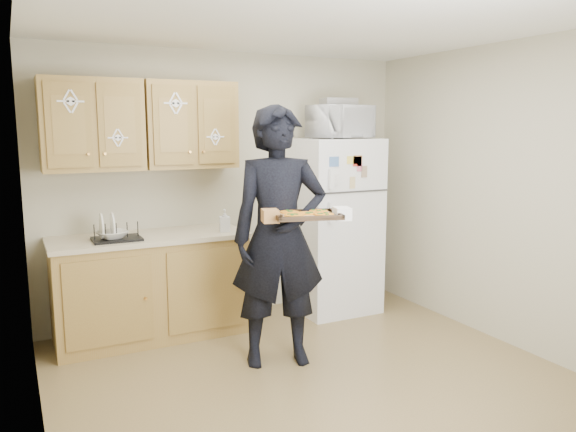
{
  "coord_description": "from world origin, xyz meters",
  "views": [
    {
      "loc": [
        -1.89,
        -3.24,
        1.81
      ],
      "look_at": [
        -0.04,
        0.45,
        1.16
      ],
      "focal_mm": 35.0,
      "sensor_mm": 36.0,
      "label": 1
    }
  ],
  "objects_px": {
    "microwave": "(340,122)",
    "dish_rack": "(116,231)",
    "person": "(279,237)",
    "refrigerator": "(334,225)",
    "baking_tray": "(307,216)"
  },
  "relations": [
    {
      "from": "microwave",
      "to": "dish_rack",
      "type": "relative_size",
      "value": 1.48
    },
    {
      "from": "person",
      "to": "dish_rack",
      "type": "height_order",
      "value": "person"
    },
    {
      "from": "refrigerator",
      "to": "baking_tray",
      "type": "relative_size",
      "value": 3.66
    },
    {
      "from": "refrigerator",
      "to": "baking_tray",
      "type": "bearing_deg",
      "value": -128.49
    },
    {
      "from": "person",
      "to": "dish_rack",
      "type": "xyz_separation_m",
      "value": [
        -1.05,
        0.88,
        -0.01
      ]
    },
    {
      "from": "refrigerator",
      "to": "dish_rack",
      "type": "distance_m",
      "value": 2.09
    },
    {
      "from": "refrigerator",
      "to": "person",
      "type": "xyz_separation_m",
      "value": [
        -1.04,
        -0.92,
        0.14
      ]
    },
    {
      "from": "microwave",
      "to": "baking_tray",
      "type": "bearing_deg",
      "value": -139.63
    },
    {
      "from": "person",
      "to": "baking_tray",
      "type": "relative_size",
      "value": 4.25
    },
    {
      "from": "refrigerator",
      "to": "dish_rack",
      "type": "bearing_deg",
      "value": -178.83
    },
    {
      "from": "refrigerator",
      "to": "person",
      "type": "distance_m",
      "value": 1.39
    },
    {
      "from": "person",
      "to": "baking_tray",
      "type": "xyz_separation_m",
      "value": [
        0.08,
        -0.29,
        0.2
      ]
    },
    {
      "from": "baking_tray",
      "to": "dish_rack",
      "type": "relative_size",
      "value": 1.22
    },
    {
      "from": "baking_tray",
      "to": "dish_rack",
      "type": "distance_m",
      "value": 1.63
    },
    {
      "from": "person",
      "to": "microwave",
      "type": "relative_size",
      "value": 3.49
    }
  ]
}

